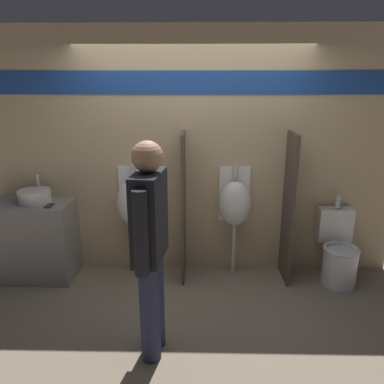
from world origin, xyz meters
TOP-DOWN VIEW (x-y plane):
  - ground_plane at (0.00, 0.00)m, footprint 16.00×16.00m
  - display_wall at (0.00, 0.60)m, footprint 4.53×0.07m
  - sink_counter at (-1.77, 0.31)m, footprint 0.89×0.51m
  - sink_basin at (-1.72, 0.37)m, footprint 0.34×0.34m
  - cell_phone at (-1.50, 0.21)m, footprint 0.07×0.14m
  - divider_near_counter at (-0.10, 0.35)m, footprint 0.03×0.45m
  - divider_mid at (1.03, 0.35)m, footprint 0.03×0.45m
  - urinal_near_counter at (-0.66, 0.45)m, footprint 0.36×0.26m
  - urinal_far at (0.47, 0.45)m, footprint 0.36×0.26m
  - toilet at (1.60, 0.28)m, footprint 0.38×0.54m
  - person_in_vest at (-0.29, -0.90)m, footprint 0.24×0.60m

SIDE VIEW (x-z plane):
  - ground_plane at x=0.00m, z-range 0.00..0.00m
  - toilet at x=1.60m, z-range -0.14..0.79m
  - sink_counter at x=-1.77m, z-range 0.00..0.87m
  - divider_near_counter at x=-0.10m, z-range 0.00..1.63m
  - divider_mid at x=1.03m, z-range 0.00..1.63m
  - urinal_near_counter at x=-0.66m, z-range 0.21..1.47m
  - urinal_far at x=0.47m, z-range 0.21..1.47m
  - cell_phone at x=-1.50m, z-range 0.87..0.88m
  - sink_basin at x=-1.72m, z-range 0.80..1.07m
  - person_in_vest at x=-0.29m, z-range 0.09..1.83m
  - display_wall at x=0.00m, z-range 0.01..2.71m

